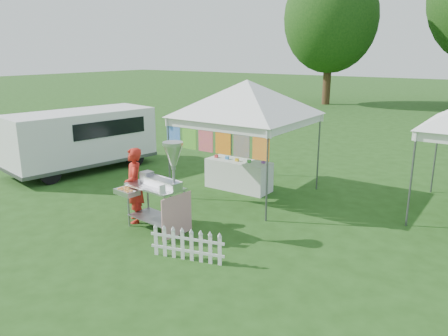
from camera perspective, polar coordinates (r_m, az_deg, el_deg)
The scene contains 8 objects.
ground at distance 9.16m, azimuth -8.96°, elevation -8.94°, with size 120.00×120.00×0.00m, color #1F4313.
canopy_main at distance 11.17m, azimuth 3.02°, elevation 11.40°, with size 4.24×4.24×3.45m.
tree_left at distance 32.32m, azimuth 13.75°, elevation 18.44°, with size 6.40×6.40×9.53m.
donut_cart at distance 8.99m, azimuth -8.24°, elevation -1.47°, with size 1.50×0.93×1.97m.
vendor at distance 9.79m, azimuth -11.66°, elevation -2.24°, with size 0.61×0.40×1.67m, color red.
cargo_van at distance 14.59m, azimuth -17.74°, elevation 3.74°, with size 2.59×4.77×1.88m.
picket_fence at distance 8.05m, azimuth -4.85°, elevation -10.04°, with size 1.39×0.41×0.56m.
display_table at distance 11.98m, azimuth 1.91°, elevation -0.90°, with size 1.80×0.70×0.81m, color white.
Camera 1 is at (5.85, -6.00, 3.69)m, focal length 35.00 mm.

